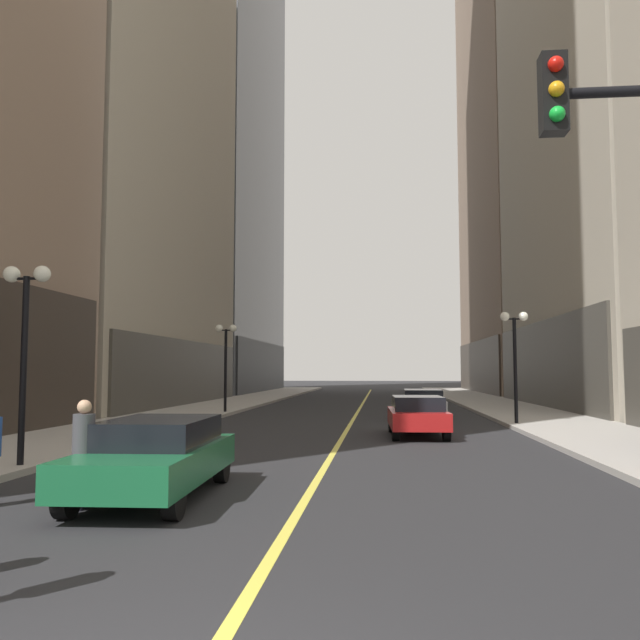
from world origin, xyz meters
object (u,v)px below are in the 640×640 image
at_px(street_lamp_left_near, 25,319).
at_px(street_lamp_right_mid, 515,342).
at_px(car_white, 423,403).
at_px(street_lamp_left_far, 226,348).
at_px(car_red, 417,415).
at_px(pedestrian_with_orange_bag, 83,445).
at_px(car_green, 156,455).

xyz_separation_m(street_lamp_left_near, street_lamp_right_mid, (12.80, 12.30, 0.00)).
xyz_separation_m(car_white, street_lamp_left_far, (-9.48, 2.02, 2.54)).
bearing_deg(car_white, street_lamp_left_far, 167.96).
xyz_separation_m(car_red, street_lamp_right_mid, (3.98, 4.01, 2.54)).
bearing_deg(street_lamp_left_near, car_white, 59.46).
bearing_deg(car_white, car_red, -94.80).
bearing_deg(pedestrian_with_orange_bag, car_white, 71.67).
xyz_separation_m(car_green, pedestrian_with_orange_bag, (-0.82, -1.01, 0.27)).
xyz_separation_m(car_green, street_lamp_left_far, (-3.84, 20.51, 2.54)).
xyz_separation_m(car_green, street_lamp_left_near, (-3.84, 2.42, 2.54)).
xyz_separation_m(car_white, street_lamp_left_near, (-9.48, -16.07, 2.54)).
height_order(pedestrian_with_orange_bag, street_lamp_left_far, street_lamp_left_far).
height_order(car_red, pedestrian_with_orange_bag, pedestrian_with_orange_bag).
xyz_separation_m(pedestrian_with_orange_bag, street_lamp_right_mid, (9.78, 15.73, 2.27)).
bearing_deg(car_green, street_lamp_left_near, 147.79).
xyz_separation_m(car_white, street_lamp_right_mid, (3.32, -3.77, 2.54)).
bearing_deg(street_lamp_left_far, car_white, -12.04).
distance_m(car_white, street_lamp_left_near, 18.83).
distance_m(car_white, street_lamp_right_mid, 5.63).
relative_size(car_green, street_lamp_left_near, 1.04).
bearing_deg(street_lamp_right_mid, car_white, 131.38).
relative_size(car_green, street_lamp_left_far, 1.04).
relative_size(street_lamp_left_near, street_lamp_right_mid, 1.00).
distance_m(car_green, pedestrian_with_orange_bag, 1.33).
bearing_deg(car_green, street_lamp_left_far, 100.61).
bearing_deg(pedestrian_with_orange_bag, street_lamp_left_far, 97.99).
height_order(car_white, street_lamp_left_far, street_lamp_left_far).
bearing_deg(pedestrian_with_orange_bag, street_lamp_right_mid, 58.12).
height_order(car_white, street_lamp_right_mid, street_lamp_right_mid).
distance_m(car_white, pedestrian_with_orange_bag, 20.54).
bearing_deg(car_white, street_lamp_right_mid, -48.62).
bearing_deg(street_lamp_right_mid, car_red, -134.75).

